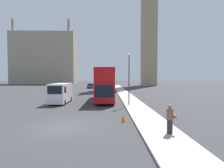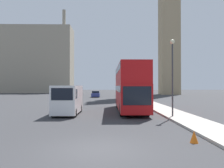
# 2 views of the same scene
# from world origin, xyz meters

# --- Properties ---
(ground_plane) EXTENTS (300.00, 300.00, 0.00)m
(ground_plane) POSITION_xyz_m (0.00, 0.00, 0.00)
(ground_plane) COLOR #333335
(sidewalk_strip) EXTENTS (2.50, 120.00, 0.15)m
(sidewalk_strip) POSITION_xyz_m (6.25, 0.00, 0.07)
(sidewalk_strip) COLOR #ADA89E
(sidewalk_strip) RESTS_ON ground_plane
(building_block_distant) EXTENTS (30.86, 10.09, 30.86)m
(building_block_distant) POSITION_xyz_m (-28.99, 76.56, 12.68)
(building_block_distant) COLOR #9E937F
(building_block_distant) RESTS_ON ground_plane
(red_double_decker_bus) EXTENTS (2.49, 11.29, 4.54)m
(red_double_decker_bus) POSITION_xyz_m (2.66, 13.49, 2.53)
(red_double_decker_bus) COLOR #B71114
(red_double_decker_bus) RESTS_ON ground_plane
(white_van) EXTENTS (1.99, 5.18, 2.55)m
(white_van) POSITION_xyz_m (-3.08, 10.77, 1.36)
(white_van) COLOR white
(white_van) RESTS_ON ground_plane
(pedestrian) EXTENTS (0.53, 0.37, 1.66)m
(pedestrian) POSITION_xyz_m (6.65, -2.11, 0.98)
(pedestrian) COLOR #23232D
(pedestrian) RESTS_ON sidewalk_strip
(street_lamp) EXTENTS (0.36, 0.36, 6.05)m
(street_lamp) POSITION_xyz_m (5.54, 8.52, 4.09)
(street_lamp) COLOR #38383D
(street_lamp) RESTS_ON sidewalk_strip
(parked_sedan) EXTENTS (1.79, 4.45, 1.43)m
(parked_sedan) POSITION_xyz_m (-2.37, 41.74, 0.66)
(parked_sedan) COLOR navy
(parked_sedan) RESTS_ON ground_plane
(traffic_cone) EXTENTS (0.36, 0.36, 0.55)m
(traffic_cone) POSITION_xyz_m (4.24, 0.98, 0.28)
(traffic_cone) COLOR orange
(traffic_cone) RESTS_ON ground_plane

